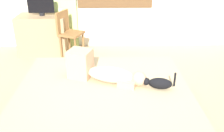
% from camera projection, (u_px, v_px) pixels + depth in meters
% --- Properties ---
extents(ground_plane, '(16.00, 16.00, 0.00)m').
position_uv_depth(ground_plane, '(116.00, 119.00, 2.96)').
color(ground_plane, tan).
extents(bed, '(1.99, 1.68, 0.45)m').
position_uv_depth(bed, '(104.00, 102.00, 2.90)').
color(bed, '#997A56').
rests_on(bed, ground).
extents(person_lying, '(0.93, 0.52, 0.34)m').
position_uv_depth(person_lying, '(103.00, 71.00, 2.88)').
color(person_lying, '#CCB299').
rests_on(person_lying, bed).
extents(cat, '(0.35, 0.16, 0.21)m').
position_uv_depth(cat, '(159.00, 83.00, 2.71)').
color(cat, black).
rests_on(cat, bed).
extents(desk, '(0.90, 0.56, 0.74)m').
position_uv_depth(desk, '(43.00, 34.00, 4.73)').
color(desk, '#997A56').
rests_on(desk, ground).
extents(tv_monitor, '(0.48, 0.10, 0.35)m').
position_uv_depth(tv_monitor, '(41.00, 6.00, 4.49)').
color(tv_monitor, black).
rests_on(tv_monitor, desk).
extents(cup, '(0.06, 0.06, 0.10)m').
position_uv_depth(cup, '(60.00, 11.00, 4.66)').
color(cup, white).
rests_on(cup, desk).
extents(chair_by_desk, '(0.50, 0.50, 0.86)m').
position_uv_depth(chair_by_desk, '(68.00, 31.00, 4.48)').
color(chair_by_desk, brown).
rests_on(chair_by_desk, ground).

